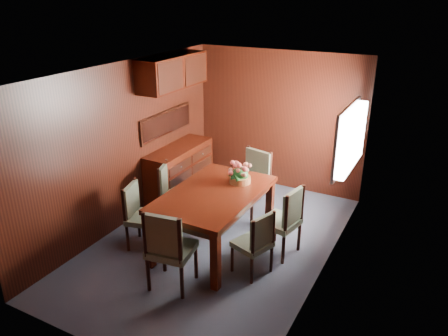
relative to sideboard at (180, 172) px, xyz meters
The scene contains 11 objects.
ground 1.66m from the sideboard, 38.66° to the right, with size 4.50×4.50×0.00m, color #3A3E4F.
room_shell 1.78m from the sideboard, 30.23° to the right, with size 3.06×4.52×2.41m.
sideboard is the anchor object (origin of this frame).
dining_table 1.68m from the sideboard, 40.48° to the right, with size 1.11×1.77×0.82m.
chair_left_near 1.57m from the sideboard, 77.06° to the right, with size 0.51×0.53×0.92m.
chair_left_far 0.80m from the sideboard, 65.67° to the right, with size 0.52×0.54×0.91m.
chair_right_near 2.47m from the sideboard, 34.58° to the right, with size 0.51×0.52×0.86m.
chair_right_far 2.33m from the sideboard, 20.49° to the right, with size 0.52×0.54×0.98m.
chair_head 2.48m from the sideboard, 59.61° to the right, with size 0.56×0.54×1.05m.
chair_foot 1.34m from the sideboard, ahead, with size 0.60×0.59×1.05m.
flower_centerpiece 1.66m from the sideboard, 24.05° to the right, with size 0.32×0.32×0.32m.
Camera 1 is at (2.57, -4.62, 3.31)m, focal length 35.00 mm.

